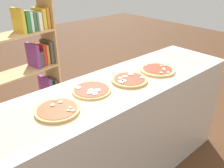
# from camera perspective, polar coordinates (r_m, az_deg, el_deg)

# --- Properties ---
(counter) EXTENTS (2.37, 0.61, 0.96)m
(counter) POSITION_cam_1_polar(r_m,az_deg,el_deg) (2.06, 0.00, -12.48)
(counter) COLOR beige
(counter) RESTS_ON ground_plane
(parchment_paper) EXTENTS (2.20, 0.41, 0.00)m
(parchment_paper) POSITION_cam_1_polar(r_m,az_deg,el_deg) (1.80, 0.00, -0.54)
(parchment_paper) COLOR tan
(parchment_paper) RESTS_ON counter
(pizza_mushroom_0) EXTENTS (0.28, 0.28, 0.03)m
(pizza_mushroom_0) POSITION_cam_1_polar(r_m,az_deg,el_deg) (1.53, -12.72, -5.97)
(pizza_mushroom_0) COLOR tan
(pizza_mushroom_0) RESTS_ON parchment_paper
(pizza_mozzarella_1) EXTENTS (0.28, 0.28, 0.02)m
(pizza_mozzarella_1) POSITION_cam_1_polar(r_m,az_deg,el_deg) (1.73, -4.83, -1.42)
(pizza_mozzarella_1) COLOR #DBB26B
(pizza_mozzarella_1) RESTS_ON parchment_paper
(pizza_mozzarella_2) EXTENTS (0.28, 0.28, 0.03)m
(pizza_mozzarella_2) POSITION_cam_1_polar(r_m,az_deg,el_deg) (1.88, 4.10, 1.02)
(pizza_mozzarella_2) COLOR tan
(pizza_mozzarella_2) RESTS_ON parchment_paper
(pizza_mushroom_3) EXTENTS (0.30, 0.30, 0.03)m
(pizza_mushroom_3) POSITION_cam_1_polar(r_m,az_deg,el_deg) (2.10, 10.65, 3.33)
(pizza_mushroom_3) COLOR #DBB26B
(pizza_mushroom_3) RESTS_ON parchment_paper
(bookshelf) EXTENTS (0.75, 0.36, 1.57)m
(bookshelf) POSITION_cam_1_polar(r_m,az_deg,el_deg) (2.70, -18.37, 3.48)
(bookshelf) COLOR tan
(bookshelf) RESTS_ON ground_plane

